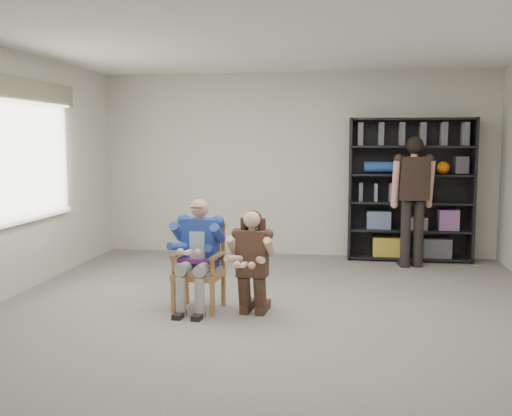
% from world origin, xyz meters
% --- Properties ---
extents(room_shell, '(6.00, 7.00, 2.80)m').
position_xyz_m(room_shell, '(0.00, 0.00, 1.40)').
color(room_shell, beige).
rests_on(room_shell, ground).
extents(floor, '(6.00, 7.00, 0.01)m').
position_xyz_m(floor, '(0.00, 0.00, 0.00)').
color(floor, '#5F5B57').
rests_on(floor, ground).
extents(window_left, '(0.16, 2.00, 1.75)m').
position_xyz_m(window_left, '(-2.95, 1.00, 1.63)').
color(window_left, white).
rests_on(window_left, room_shell).
extents(armchair, '(0.57, 0.55, 0.91)m').
position_xyz_m(armchair, '(-0.76, 0.27, 0.45)').
color(armchair, '#94613F').
rests_on(armchair, floor).
extents(seated_man, '(0.57, 0.75, 1.18)m').
position_xyz_m(seated_man, '(-0.76, 0.27, 0.59)').
color(seated_man, navy).
rests_on(seated_man, floor).
extents(kneeling_woman, '(0.52, 0.76, 1.08)m').
position_xyz_m(kneeling_woman, '(-0.18, 0.15, 0.54)').
color(kneeling_woman, '#3D231D').
rests_on(kneeling_woman, floor).
extents(bookshelf, '(1.80, 0.38, 2.10)m').
position_xyz_m(bookshelf, '(1.70, 3.28, 1.05)').
color(bookshelf, black).
rests_on(bookshelf, floor).
extents(standing_man, '(0.62, 0.44, 1.82)m').
position_xyz_m(standing_man, '(1.69, 2.79, 0.91)').
color(standing_man, black).
rests_on(standing_man, floor).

